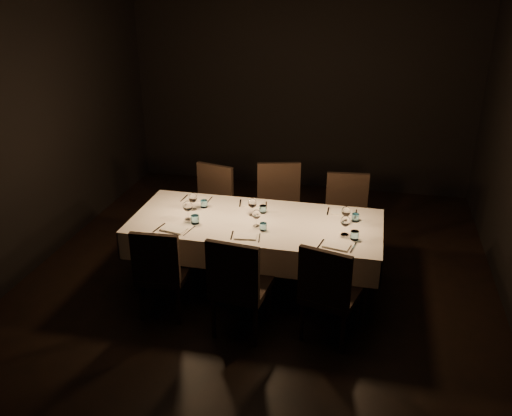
% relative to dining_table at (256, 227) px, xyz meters
% --- Properties ---
extents(room, '(5.01, 6.01, 3.01)m').
position_rel_dining_table_xyz_m(room, '(0.00, 0.00, 0.81)').
color(room, black).
rests_on(room, ground).
extents(dining_table, '(2.52, 1.12, 0.76)m').
position_rel_dining_table_xyz_m(dining_table, '(0.00, 0.00, 0.00)').
color(dining_table, black).
rests_on(dining_table, ground).
extents(chair_near_left, '(0.47, 0.47, 0.94)m').
position_rel_dining_table_xyz_m(chair_near_left, '(-0.75, -0.74, -0.17)').
color(chair_near_left, black).
rests_on(chair_near_left, ground).
extents(place_setting_near_left, '(0.38, 0.42, 0.20)m').
position_rel_dining_table_xyz_m(place_setting_near_left, '(-0.67, -0.22, 0.15)').
color(place_setting_near_left, silver).
rests_on(place_setting_near_left, dining_table).
extents(chair_near_center, '(0.53, 0.53, 1.00)m').
position_rel_dining_table_xyz_m(chair_near_center, '(0.03, -0.86, -0.14)').
color(chair_near_center, black).
rests_on(chair_near_center, ground).
extents(place_setting_near_center, '(0.32, 0.40, 0.17)m').
position_rel_dining_table_xyz_m(place_setting_near_center, '(0.04, -0.22, 0.14)').
color(place_setting_near_center, silver).
rests_on(place_setting_near_center, dining_table).
extents(chair_near_right, '(0.57, 0.57, 0.97)m').
position_rel_dining_table_xyz_m(chair_near_right, '(0.82, -0.77, -0.15)').
color(chair_near_right, black).
rests_on(chair_near_right, ground).
extents(place_setting_near_right, '(0.37, 0.41, 0.19)m').
position_rel_dining_table_xyz_m(place_setting_near_right, '(0.90, -0.22, 0.15)').
color(place_setting_near_right, silver).
rests_on(place_setting_near_right, dining_table).
extents(chair_far_left, '(0.58, 0.58, 0.99)m').
position_rel_dining_table_xyz_m(chair_far_left, '(-0.73, 0.80, -0.15)').
color(chair_far_left, black).
rests_on(chair_far_left, ground).
extents(place_setting_far_left, '(0.34, 0.41, 0.19)m').
position_rel_dining_table_xyz_m(place_setting_far_left, '(-0.70, 0.22, 0.15)').
color(place_setting_far_left, silver).
rests_on(place_setting_far_left, dining_table).
extents(chair_far_center, '(0.61, 0.61, 1.05)m').
position_rel_dining_table_xyz_m(chair_far_center, '(0.09, 0.85, -0.12)').
color(chair_far_center, black).
rests_on(chair_far_center, ground).
extents(place_setting_far_center, '(0.35, 0.41, 0.19)m').
position_rel_dining_table_xyz_m(place_setting_far_center, '(-0.06, 0.22, 0.15)').
color(place_setting_far_center, silver).
rests_on(place_setting_far_center, dining_table).
extents(chair_far_right, '(0.52, 0.52, 0.99)m').
position_rel_dining_table_xyz_m(chair_far_right, '(0.86, 0.85, -0.14)').
color(chair_far_right, black).
rests_on(chair_far_right, ground).
extents(place_setting_far_right, '(0.34, 0.41, 0.19)m').
position_rel_dining_table_xyz_m(place_setting_far_right, '(0.89, 0.22, 0.15)').
color(place_setting_far_right, silver).
rests_on(place_setting_far_right, dining_table).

